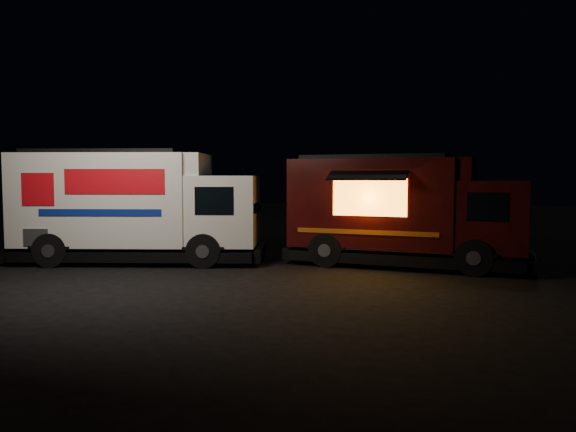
# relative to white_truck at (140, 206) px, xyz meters

# --- Properties ---
(ground) EXTENTS (80.00, 80.00, 0.00)m
(ground) POSITION_rel_white_truck_xyz_m (2.70, -0.54, -1.70)
(ground) COLOR black
(ground) RESTS_ON ground
(white_truck) EXTENTS (7.92, 4.51, 3.41)m
(white_truck) POSITION_rel_white_truck_xyz_m (0.00, 0.00, 0.00)
(white_truck) COLOR silver
(white_truck) RESTS_ON ground
(red_truck) EXTENTS (7.12, 3.08, 3.23)m
(red_truck) POSITION_rel_white_truck_xyz_m (7.82, 1.72, -0.09)
(red_truck) COLOR #3C0B0B
(red_truck) RESTS_ON ground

